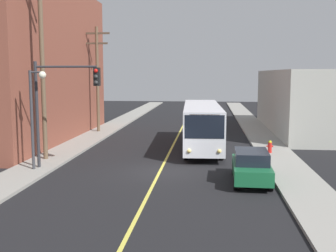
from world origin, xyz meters
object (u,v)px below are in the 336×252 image
utility_pole_mid (97,74)px  traffic_signal_left_corner (63,95)px  parked_car_green (251,166)px  street_lamp_left (35,105)px  fire_hydrant (270,146)px  city_bus (202,124)px  utility_pole_near (42,55)px

utility_pole_mid → traffic_signal_left_corner: 15.18m
parked_car_green → traffic_signal_left_corner: size_ratio=0.74×
street_lamp_left → fire_hydrant: 15.35m
city_bus → utility_pole_mid: 12.56m
utility_pole_mid → traffic_signal_left_corner: bearing=-82.0°
traffic_signal_left_corner → street_lamp_left: size_ratio=1.09×
parked_car_green → street_lamp_left: street_lamp_left is taller
city_bus → utility_pole_mid: utility_pole_mid is taller
parked_car_green → utility_pole_near: 14.18m
utility_pole_near → traffic_signal_left_corner: bearing=-48.2°
traffic_signal_left_corner → street_lamp_left: 1.60m
traffic_signal_left_corner → fire_hydrant: 14.04m
city_bus → utility_pole_mid: bearing=143.9°
city_bus → utility_pole_near: utility_pole_near is taller
city_bus → street_lamp_left: (-9.03, -8.38, 1.92)m
parked_car_green → street_lamp_left: (-11.69, 1.12, 2.90)m
parked_car_green → street_lamp_left: size_ratio=0.81×
utility_pole_near → street_lamp_left: size_ratio=2.15×
city_bus → fire_hydrant: (4.65, -2.15, -1.23)m
parked_car_green → fire_hydrant: (1.99, 7.34, -0.26)m
fire_hydrant → parked_car_green: bearing=-105.1°
utility_pole_mid → street_lamp_left: (0.69, -15.47, -1.68)m
utility_pole_near → utility_pole_mid: size_ratio=1.24×
utility_pole_near → utility_pole_mid: 12.72m
city_bus → utility_pole_near: size_ratio=1.03×
utility_pole_near → street_lamp_left: utility_pole_near is taller
street_lamp_left → fire_hydrant: street_lamp_left is taller
parked_car_green → city_bus: bearing=105.7°
city_bus → fire_hydrant: 5.27m
parked_car_green → utility_pole_near: utility_pole_near is taller
city_bus → traffic_signal_left_corner: 11.24m
utility_pole_near → fire_hydrant: 15.92m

